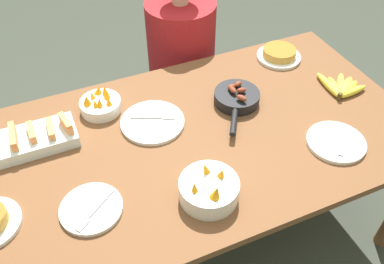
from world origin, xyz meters
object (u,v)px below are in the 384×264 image
(melon_tray, at_px, (33,139))
(person_figure, at_px, (182,74))
(fruit_bowl_mango, at_px, (100,104))
(fruit_bowl_citrus, at_px, (209,189))
(skillet, at_px, (237,98))
(empty_plate_near_front, at_px, (91,209))
(empty_plate_far_left, at_px, (153,122))
(frittata_plate_center, at_px, (279,54))
(empty_plate_far_right, at_px, (336,142))
(banana_bunch, at_px, (342,88))

(melon_tray, xyz_separation_m, person_figure, (0.84, 0.51, -0.27))
(fruit_bowl_mango, bearing_deg, fruit_bowl_citrus, -69.14)
(person_figure, bearing_deg, skillet, -88.44)
(empty_plate_near_front, distance_m, empty_plate_far_left, 0.47)
(fruit_bowl_mango, height_order, person_figure, person_figure)
(frittata_plate_center, bearing_deg, fruit_bowl_citrus, -137.11)
(empty_plate_far_right, height_order, person_figure, person_figure)
(banana_bunch, height_order, empty_plate_near_front, banana_bunch)
(fruit_bowl_mango, xyz_separation_m, person_figure, (0.54, 0.41, -0.28))
(frittata_plate_center, bearing_deg, fruit_bowl_mango, -177.84)
(melon_tray, xyz_separation_m, fruit_bowl_mango, (0.29, 0.10, 0.00))
(melon_tray, bearing_deg, empty_plate_far_left, -8.62)
(melon_tray, bearing_deg, person_figure, 31.57)
(skillet, relative_size, empty_plate_far_left, 1.19)
(skillet, distance_m, person_figure, 0.66)
(skillet, distance_m, empty_plate_near_front, 0.78)
(banana_bunch, bearing_deg, fruit_bowl_mango, 163.65)
(melon_tray, bearing_deg, fruit_bowl_citrus, -43.96)
(fruit_bowl_citrus, relative_size, person_figure, 0.18)
(melon_tray, relative_size, frittata_plate_center, 1.50)
(skillet, bearing_deg, frittata_plate_center, 154.09)
(empty_plate_near_front, relative_size, fruit_bowl_mango, 1.23)
(melon_tray, xyz_separation_m, fruit_bowl_citrus, (0.52, -0.51, 0.01))
(banana_bunch, xyz_separation_m, fruit_bowl_citrus, (-0.81, -0.30, 0.02))
(frittata_plate_center, height_order, empty_plate_near_front, frittata_plate_center)
(empty_plate_far_left, height_order, fruit_bowl_mango, fruit_bowl_mango)
(banana_bunch, relative_size, fruit_bowl_citrus, 1.00)
(empty_plate_far_left, relative_size, person_figure, 0.23)
(empty_plate_near_front, distance_m, fruit_bowl_citrus, 0.41)
(frittata_plate_center, bearing_deg, banana_bunch, -70.46)
(empty_plate_far_left, bearing_deg, person_figure, 57.82)
(melon_tray, relative_size, empty_plate_near_front, 1.52)
(skillet, xyz_separation_m, empty_plate_far_right, (0.25, -0.38, -0.02))
(fruit_bowl_mango, height_order, fruit_bowl_citrus, fruit_bowl_citrus)
(fruit_bowl_mango, bearing_deg, empty_plate_far_right, -35.32)
(skillet, xyz_separation_m, fruit_bowl_citrus, (-0.33, -0.41, 0.01))
(skillet, bearing_deg, empty_plate_far_left, -60.83)
(empty_plate_near_front, bearing_deg, fruit_bowl_citrus, -15.26)
(melon_tray, height_order, fruit_bowl_citrus, fruit_bowl_citrus)
(fruit_bowl_citrus, bearing_deg, banana_bunch, 20.35)
(melon_tray, height_order, frittata_plate_center, melon_tray)
(frittata_plate_center, xyz_separation_m, person_figure, (-0.38, 0.38, -0.27))
(banana_bunch, relative_size, empty_plate_far_right, 0.90)
(melon_tray, height_order, empty_plate_near_front, melon_tray)
(melon_tray, xyz_separation_m, empty_plate_far_right, (1.10, -0.47, -0.02))
(skillet, height_order, empty_plate_near_front, skillet)
(empty_plate_near_front, bearing_deg, melon_tray, 108.29)
(skillet, bearing_deg, empty_plate_near_front, -34.81)
(banana_bunch, height_order, frittata_plate_center, frittata_plate_center)
(fruit_bowl_mango, bearing_deg, banana_bunch, -16.35)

